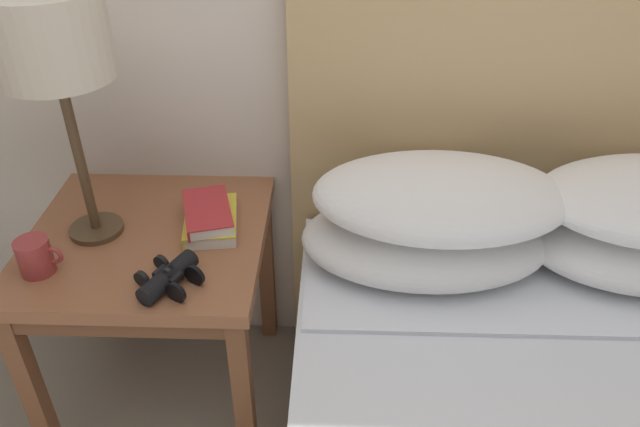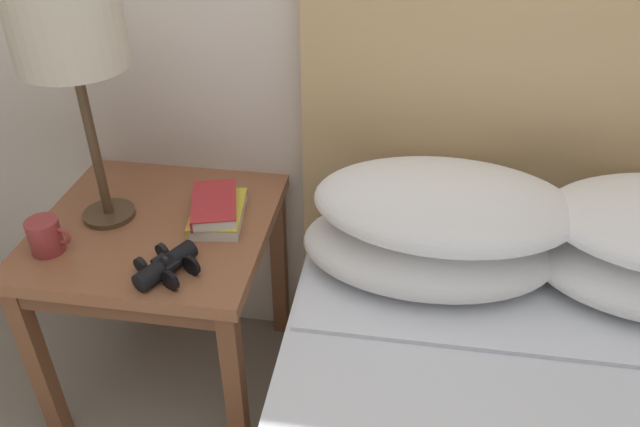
% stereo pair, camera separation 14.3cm
% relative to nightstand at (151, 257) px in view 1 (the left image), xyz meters
% --- Properties ---
extents(nightstand, '(0.58, 0.58, 0.58)m').
position_rel_nightstand_xyz_m(nightstand, '(0.00, 0.00, 0.00)').
color(nightstand, brown).
rests_on(nightstand, ground_plane).
extents(table_lamp, '(0.24, 0.24, 0.58)m').
position_rel_nightstand_xyz_m(table_lamp, '(-0.12, 0.00, 0.55)').
color(table_lamp, '#4C3823').
rests_on(table_lamp, nightstand).
extents(book_on_nightstand, '(0.15, 0.21, 0.03)m').
position_rel_nightstand_xyz_m(book_on_nightstand, '(0.15, 0.03, 0.09)').
color(book_on_nightstand, silver).
rests_on(book_on_nightstand, nightstand).
extents(book_stacked_on_top, '(0.16, 0.22, 0.03)m').
position_rel_nightstand_xyz_m(book_stacked_on_top, '(0.15, 0.03, 0.12)').
color(book_stacked_on_top, silver).
rests_on(book_stacked_on_top, book_on_nightstand).
extents(binoculars_pair, '(0.16, 0.16, 0.05)m').
position_rel_nightstand_xyz_m(binoculars_pair, '(0.10, -0.19, 0.10)').
color(binoculars_pair, black).
rests_on(binoculars_pair, nightstand).
extents(coffee_mug, '(0.10, 0.08, 0.08)m').
position_rel_nightstand_xyz_m(coffee_mug, '(-0.20, -0.16, 0.12)').
color(coffee_mug, '#993333').
rests_on(coffee_mug, nightstand).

